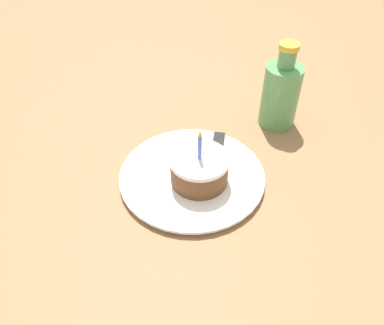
% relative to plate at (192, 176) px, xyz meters
% --- Properties ---
extents(ground_plane, '(2.40, 2.40, 0.04)m').
position_rel_plate_xyz_m(ground_plane, '(-0.02, 0.03, -0.03)').
color(ground_plane, olive).
rests_on(ground_plane, ground).
extents(plate, '(0.28, 0.28, 0.02)m').
position_rel_plate_xyz_m(plate, '(0.00, 0.00, 0.00)').
color(plate, white).
rests_on(plate, ground_plane).
extents(cake_slice, '(0.11, 0.11, 0.12)m').
position_rel_plate_xyz_m(cake_slice, '(-0.02, 0.02, 0.04)').
color(cake_slice, brown).
rests_on(cake_slice, plate).
extents(fork, '(0.02, 0.19, 0.00)m').
position_rel_plate_xyz_m(fork, '(-0.04, -0.05, 0.01)').
color(fork, '#262626').
rests_on(fork, plate).
extents(bottle, '(0.08, 0.08, 0.19)m').
position_rel_plate_xyz_m(bottle, '(-0.17, -0.21, 0.07)').
color(bottle, '#599959').
rests_on(bottle, ground_plane).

